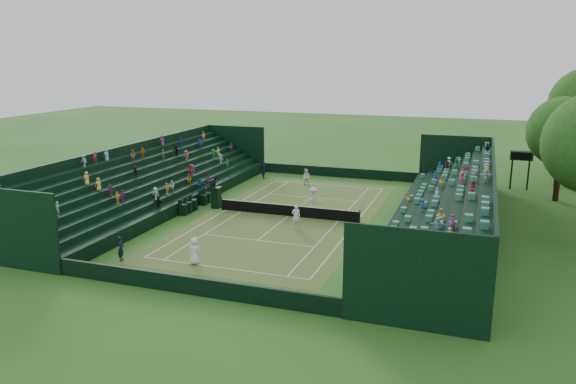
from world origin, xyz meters
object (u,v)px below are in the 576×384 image
tennis_net (288,210)px  player_far_east (314,198)px  player_far_west (307,177)px  umpire_chair (216,195)px  player_near_east (296,216)px  player_near_west (195,251)px

tennis_net → player_far_east: player_far_east is taller
player_far_west → player_far_east: size_ratio=0.87×
player_far_west → player_far_east: player_far_east is taller
umpire_chair → player_near_east: (8.11, -3.11, -0.24)m
player_near_west → player_far_east: 14.83m
tennis_net → player_near_east: player_near_east is taller
player_near_west → player_far_east: player_far_east is taller
player_far_west → player_far_east: bearing=-57.7°
tennis_net → player_near_west: size_ratio=6.80×
umpire_chair → player_far_west: (4.64, 10.55, -0.32)m
umpire_chair → player_far_west: umpire_chair is taller
player_near_east → player_far_west: player_near_east is taller
umpire_chair → player_near_west: umpire_chair is taller
tennis_net → player_far_west: player_far_west is taller
player_near_west → player_near_east: size_ratio=0.95×
player_near_west → player_near_east: 9.78m
player_near_east → player_far_west: 14.10m
player_near_west → player_far_west: player_near_west is taller
tennis_net → umpire_chair: size_ratio=4.37×
umpire_chair → player_near_east: 8.69m
tennis_net → player_far_east: (1.32, 2.64, 0.43)m
tennis_net → player_near_east: (1.57, -2.69, 0.38)m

